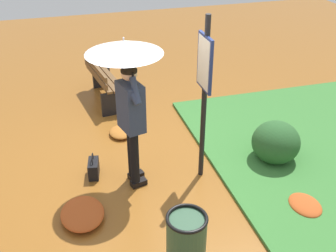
# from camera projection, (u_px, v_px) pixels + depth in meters

# --- Properties ---
(ground_plane) EXTENTS (18.00, 18.00, 0.00)m
(ground_plane) POSITION_uv_depth(u_px,v_px,m) (145.00, 170.00, 5.93)
(ground_plane) COLOR brown
(person_with_umbrella) EXTENTS (0.96, 0.96, 2.04)m
(person_with_umbrella) POSITION_uv_depth(u_px,v_px,m) (127.00, 77.00, 4.99)
(person_with_umbrella) COLOR black
(person_with_umbrella) RESTS_ON ground_plane
(info_sign_post) EXTENTS (0.44, 0.07, 2.30)m
(info_sign_post) POSITION_uv_depth(u_px,v_px,m) (204.00, 82.00, 5.14)
(info_sign_post) COLOR black
(info_sign_post) RESTS_ON ground_plane
(handbag) EXTENTS (0.32, 0.19, 0.37)m
(handbag) POSITION_uv_depth(u_px,v_px,m) (94.00, 168.00, 5.77)
(handbag) COLOR black
(handbag) RESTS_ON ground_plane
(park_bench) EXTENTS (1.40, 0.58, 0.75)m
(park_bench) POSITION_uv_depth(u_px,v_px,m) (103.00, 81.00, 7.74)
(park_bench) COLOR black
(park_bench) RESTS_ON ground_plane
(trash_bin) EXTENTS (0.42, 0.42, 0.83)m
(trash_bin) POSITION_uv_depth(u_px,v_px,m) (186.00, 248.00, 4.09)
(trash_bin) COLOR #2D5138
(trash_bin) RESTS_ON ground_plane
(shrub_cluster) EXTENTS (0.78, 0.71, 0.64)m
(shrub_cluster) POSITION_uv_depth(u_px,v_px,m) (275.00, 142.00, 6.05)
(shrub_cluster) COLOR #285628
(shrub_cluster) RESTS_ON ground_plane
(leaf_pile_near_person) EXTENTS (0.67, 0.53, 0.15)m
(leaf_pile_near_person) POSITION_uv_depth(u_px,v_px,m) (82.00, 213.00, 5.03)
(leaf_pile_near_person) COLOR #B74C1E
(leaf_pile_near_person) RESTS_ON ground_plane
(leaf_pile_by_bench) EXTENTS (0.46, 0.37, 0.10)m
(leaf_pile_by_bench) POSITION_uv_depth(u_px,v_px,m) (121.00, 132.00, 6.78)
(leaf_pile_by_bench) COLOR #A86023
(leaf_pile_by_bench) RESTS_ON ground_plane
(leaf_pile_far_path) EXTENTS (0.49, 0.39, 0.11)m
(leaf_pile_far_path) POSITION_uv_depth(u_px,v_px,m) (305.00, 205.00, 5.20)
(leaf_pile_far_path) COLOR #B74C1E
(leaf_pile_far_path) RESTS_ON ground_plane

